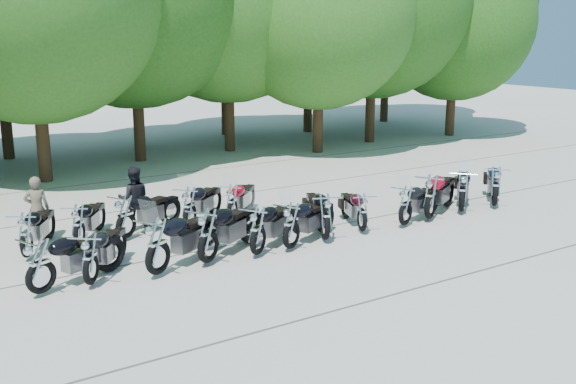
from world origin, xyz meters
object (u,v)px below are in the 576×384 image
motorcycle_8 (406,204)px  motorcycle_3 (208,234)px  motorcycle_7 (362,211)px  rider_1 (134,199)px  motorcycle_13 (79,224)px  motorcycle_4 (258,229)px  motorcycle_1 (90,257)px  motorcycle_5 (291,224)px  motorcycle_10 (463,190)px  motorcycle_11 (496,185)px  motorcycle_12 (26,234)px  motorcycle_15 (189,206)px  motorcycle_9 (431,195)px  rider_0 (37,209)px  motorcycle_6 (325,215)px  motorcycle_14 (125,215)px  motorcycle_0 (40,264)px  motorcycle_16 (232,201)px  motorcycle_2 (157,244)px

motorcycle_8 → motorcycle_3: bearing=68.1°
motorcycle_7 → rider_1: (-4.71, 3.45, 0.25)m
motorcycle_3 → motorcycle_8: 5.65m
motorcycle_13 → motorcycle_4: bearing=173.4°
motorcycle_1 → motorcycle_13: 2.67m
motorcycle_4 → motorcycle_13: bearing=15.3°
motorcycle_5 → motorcycle_10: 5.83m
motorcycle_1 → motorcycle_11: motorcycle_11 is taller
motorcycle_12 → motorcycle_15: (4.05, 0.14, 0.03)m
motorcycle_9 → rider_0: size_ratio=1.59×
motorcycle_11 → motorcycle_8: bearing=47.6°
motorcycle_9 → motorcycle_10: motorcycle_9 is taller
motorcycle_1 → motorcycle_12: 2.54m
motorcycle_6 → motorcycle_14: (-4.02, 2.73, -0.03)m
motorcycle_1 → motorcycle_13: motorcycle_1 is taller
motorcycle_6 → motorcycle_7: bearing=-152.2°
motorcycle_0 → motorcycle_16: motorcycle_0 is taller
motorcycle_12 → motorcycle_9: bearing=-164.0°
motorcycle_1 → motorcycle_12: (-0.70, 2.44, -0.02)m
motorcycle_7 → motorcycle_14: size_ratio=0.90×
motorcycle_7 → motorcycle_9: bearing=-161.4°
motorcycle_9 → motorcycle_16: size_ratio=1.20×
rider_0 → motorcycle_10: bearing=-178.0°
motorcycle_2 → motorcycle_4: (2.40, -0.01, -0.05)m
motorcycle_3 → rider_1: size_ratio=1.55×
motorcycle_10 → rider_0: (-10.57, 3.90, 0.11)m
motorcycle_0 → motorcycle_5: motorcycle_0 is taller
motorcycle_6 → motorcycle_11: motorcycle_11 is taller
motorcycle_4 → motorcycle_5: size_ratio=1.02×
motorcycle_9 → motorcycle_10: 1.30m
motorcycle_0 → motorcycle_4: motorcycle_4 is taller
motorcycle_10 → motorcycle_14: bearing=31.5°
motorcycle_13 → rider_1: (1.66, 0.78, 0.23)m
motorcycle_0 → motorcycle_3: motorcycle_3 is taller
motorcycle_3 → motorcycle_14: motorcycle_3 is taller
motorcycle_14 → motorcycle_9: bearing=-136.7°
motorcycle_8 → motorcycle_14: bearing=45.9°
motorcycle_13 → motorcycle_10: bearing=-160.4°
motorcycle_16 → rider_0: (-4.71, 1.24, 0.21)m
motorcycle_14 → rider_0: 2.15m
motorcycle_12 → rider_1: (2.88, 0.96, 0.21)m
rider_1 → motorcycle_8: bearing=168.3°
motorcycle_7 → motorcycle_11: motorcycle_11 is taller
motorcycle_7 → rider_1: size_ratio=1.24×
motorcycle_11 → rider_1: bearing=26.0°
motorcycle_7 → motorcycle_15: size_ratio=0.90×
motorcycle_3 → motorcycle_12: (-3.24, 2.56, -0.11)m
motorcycle_7 → motorcycle_3: bearing=22.7°
motorcycle_2 → motorcycle_3: bearing=-113.2°
rider_0 → motorcycle_7: bearing=173.6°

